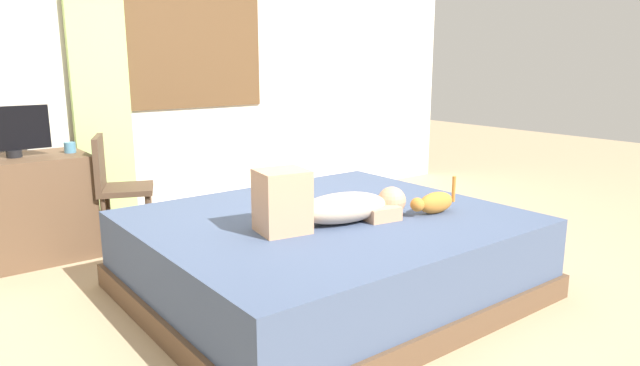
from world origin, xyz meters
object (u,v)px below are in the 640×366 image
at_px(cat, 434,203).
at_px(person_lying, 328,205).
at_px(chair_by_desk, 115,183).
at_px(tv_monitor, 11,131).
at_px(cup, 70,147).
at_px(bed, 327,254).
at_px(desk, 21,209).

bearing_deg(cat, person_lying, 162.26).
bearing_deg(chair_by_desk, cat, -56.13).
relative_size(person_lying, chair_by_desk, 1.10).
height_order(cat, tv_monitor, tv_monitor).
distance_m(person_lying, chair_by_desk, 1.82).
bearing_deg(cup, cat, -53.57).
bearing_deg(cup, bed, -59.91).
height_order(cat, cup, cup).
distance_m(person_lying, cup, 2.08).
distance_m(desk, cup, 0.54).
bearing_deg(person_lying, chair_by_desk, 110.39).
distance_m(tv_monitor, cup, 0.39).
height_order(desk, chair_by_desk, chair_by_desk).
height_order(bed, desk, desk).
bearing_deg(chair_by_desk, cup, 146.67).
distance_m(bed, cat, 0.72).
height_order(person_lying, tv_monitor, tv_monitor).
bearing_deg(tv_monitor, chair_by_desk, -17.16).
xyz_separation_m(bed, person_lying, (-0.11, -0.15, 0.36)).
bearing_deg(cat, bed, 146.31).
bearing_deg(bed, chair_by_desk, 115.66).
relative_size(cup, chair_by_desk, 0.09).
bearing_deg(cat, cup, 126.43).
relative_size(cat, cup, 4.52).
xyz_separation_m(bed, cat, (0.54, -0.36, 0.31)).
distance_m(desk, tv_monitor, 0.55).
bearing_deg(tv_monitor, cup, -3.72).
xyz_separation_m(person_lying, tv_monitor, (-1.24, 1.89, 0.32)).
bearing_deg(bed, cup, 120.09).
bearing_deg(desk, person_lying, -56.86).
relative_size(cat, chair_by_desk, 0.42).
xyz_separation_m(person_lying, desk, (-1.24, 1.89, -0.23)).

